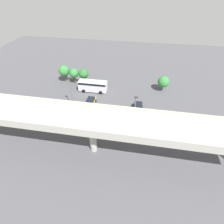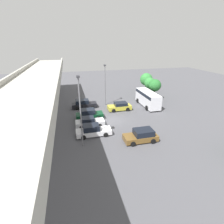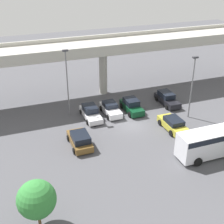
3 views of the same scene
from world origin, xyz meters
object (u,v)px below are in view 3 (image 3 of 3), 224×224
parked_car_3 (132,106)px  tree_front_left (37,199)px  parked_car_4 (173,124)px  lamp_post_mid_lot (67,79)px  parked_car_2 (111,109)px  parked_car_1 (91,113)px  parked_car_5 (167,99)px  shuttle_bus (212,141)px  parked_car_0 (80,140)px  lamp_post_near_aisle (192,83)px

parked_car_3 → tree_front_left: tree_front_left is taller
parked_car_3 → parked_car_4: 6.73m
parked_car_3 → lamp_post_mid_lot: (-8.12, 1.81, 4.31)m
parked_car_2 → tree_front_left: bearing=-36.4°
parked_car_1 → parked_car_2: parked_car_1 is taller
parked_car_5 → tree_front_left: tree_front_left is taller
shuttle_bus → parked_car_3: bearing=-73.3°
parked_car_0 → parked_car_3: bearing=-56.6°
parked_car_0 → shuttle_bus: bearing=-117.7°
parked_car_0 → parked_car_2: size_ratio=1.01×
parked_car_3 → parked_car_5: bearing=94.2°
parked_car_0 → parked_car_3: size_ratio=0.98×
parked_car_2 → parked_car_3: (2.91, -0.31, 0.09)m
parked_car_3 → parked_car_4: parked_car_3 is taller
parked_car_0 → parked_car_2: parked_car_0 is taller
parked_car_4 → parked_car_5: parked_car_5 is taller
shuttle_bus → lamp_post_near_aisle: 9.10m
shuttle_bus → lamp_post_mid_lot: (-11.82, 14.11, 3.37)m
parked_car_5 → parked_car_3: bearing=-85.8°
parked_car_0 → parked_car_4: size_ratio=1.00×
parked_car_2 → parked_car_0: bearing=-43.8°
parked_car_4 → lamp_post_near_aisle: 5.75m
lamp_post_mid_lot → parked_car_4: bearing=-36.3°
parked_car_2 → shuttle_bus: size_ratio=0.58×
lamp_post_near_aisle → lamp_post_mid_lot: (-14.39, 5.91, 0.36)m
parked_car_2 → lamp_post_near_aisle: bearing=64.3°
parked_car_1 → parked_car_5: parked_car_5 is taller
parked_car_3 → parked_car_5: size_ratio=0.94×
parked_car_1 → shuttle_bus: shuttle_bus is taller
parked_car_4 → parked_car_5: size_ratio=0.92×
lamp_post_near_aisle → shuttle_bus: bearing=-107.4°
parked_car_1 → parked_car_2: bearing=92.7°
parked_car_0 → parked_car_3: parked_car_3 is taller
lamp_post_mid_lot → tree_front_left: bearing=-110.6°
parked_car_5 → lamp_post_near_aisle: size_ratio=0.59×
parked_car_0 → lamp_post_mid_lot: 8.76m
parked_car_0 → lamp_post_near_aisle: 15.63m
lamp_post_near_aisle → lamp_post_mid_lot: size_ratio=0.92×
parked_car_0 → parked_car_2: bearing=-43.8°
parked_car_1 → parked_car_3: 5.71m
parked_car_2 → parked_car_5: (8.53, 0.11, 0.06)m
lamp_post_near_aisle → parked_car_2: bearing=154.3°
parked_car_4 → tree_front_left: bearing=118.7°
parked_car_2 → shuttle_bus: (6.61, -12.60, 1.03)m
parked_car_0 → tree_front_left: size_ratio=1.05×
parked_car_1 → parked_car_3: bearing=88.2°
shuttle_bus → lamp_post_near_aisle: lamp_post_near_aisle is taller
tree_front_left → parked_car_5: bearing=38.4°
parked_car_1 → parked_car_4: (8.43, -6.33, 0.01)m
parked_car_1 → parked_car_3: parked_car_3 is taller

